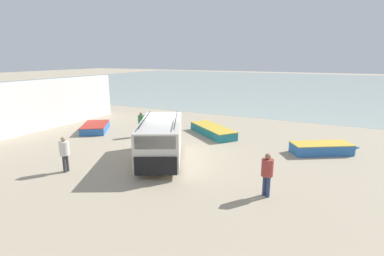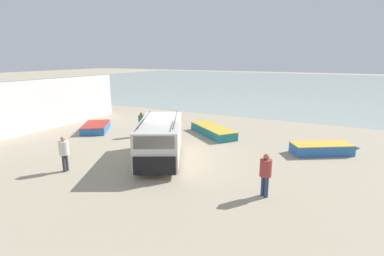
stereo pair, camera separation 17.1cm
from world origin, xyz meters
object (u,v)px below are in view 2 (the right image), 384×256
(fishing_rowboat_0, at_px, (212,130))
(fishing_rowboat_2, at_px, (324,149))
(parked_van, at_px, (160,139))
(fisherman_1, at_px, (142,122))
(fishing_rowboat_1, at_px, (96,127))
(fisherman_2, at_px, (64,151))
(fisherman_0, at_px, (266,171))

(fishing_rowboat_0, distance_m, fishing_rowboat_2, 7.56)
(parked_van, height_order, fisherman_1, parked_van)
(parked_van, bearing_deg, fisherman_1, -160.48)
(parked_van, xyz_separation_m, fishing_rowboat_1, (-7.94, 3.36, -0.91))
(fisherman_1, relative_size, fisherman_2, 0.98)
(fisherman_0, bearing_deg, fishing_rowboat_2, -166.84)
(parked_van, relative_size, fishing_rowboat_0, 1.21)
(fishing_rowboat_2, bearing_deg, fisherman_0, -135.46)
(fishing_rowboat_0, relative_size, fisherman_0, 2.70)
(fisherman_1, bearing_deg, fishing_rowboat_0, -164.41)
(fishing_rowboat_0, distance_m, fisherman_1, 4.98)
(parked_van, height_order, fishing_rowboat_0, parked_van)
(parked_van, distance_m, fisherman_2, 4.69)
(parked_van, bearing_deg, fishing_rowboat_1, -140.65)
(parked_van, xyz_separation_m, fisherman_1, (-3.91, 3.62, -0.17))
(fishing_rowboat_1, xyz_separation_m, fisherman_0, (13.91, -5.03, 0.78))
(parked_van, height_order, fishing_rowboat_1, parked_van)
(fishing_rowboat_2, bearing_deg, fisherman_2, -173.42)
(fishing_rowboat_0, xyz_separation_m, fisherman_1, (-4.08, -2.75, 0.72))
(fisherman_1, bearing_deg, fisherman_2, 77.25)
(fishing_rowboat_1, distance_m, fishing_rowboat_2, 15.68)
(parked_van, height_order, fishing_rowboat_2, parked_van)
(fisherman_1, height_order, fisherman_2, fisherman_2)
(parked_van, relative_size, fisherman_1, 3.41)
(fishing_rowboat_0, distance_m, fisherman_0, 9.95)
(fishing_rowboat_0, bearing_deg, fishing_rowboat_2, -150.62)
(fishing_rowboat_1, bearing_deg, fisherman_1, -120.50)
(fishing_rowboat_1, xyz_separation_m, fisherman_2, (4.72, -6.78, 0.76))
(fishing_rowboat_2, bearing_deg, fisherman_1, 155.93)
(fishing_rowboat_0, height_order, fisherman_0, fisherman_0)
(fishing_rowboat_0, height_order, fishing_rowboat_1, fishing_rowboat_0)
(parked_van, height_order, fisherman_0, parked_van)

